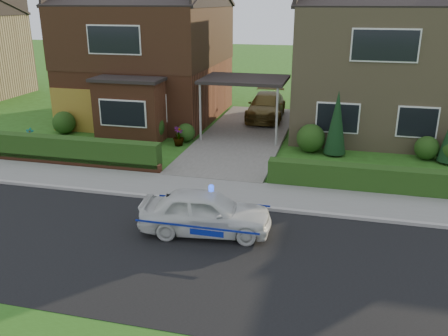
% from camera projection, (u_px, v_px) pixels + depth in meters
% --- Properties ---
extents(ground, '(120.00, 120.00, 0.00)m').
position_uv_depth(ground, '(158.00, 249.00, 12.24)').
color(ground, '#275115').
rests_on(ground, ground).
extents(road, '(60.00, 6.00, 0.02)m').
position_uv_depth(road, '(158.00, 249.00, 12.24)').
color(road, black).
rests_on(road, ground).
extents(kerb, '(60.00, 0.16, 0.12)m').
position_uv_depth(kerb, '(193.00, 201.00, 15.01)').
color(kerb, '#9E9993').
rests_on(kerb, ground).
extents(sidewalk, '(60.00, 2.00, 0.10)m').
position_uv_depth(sidewalk, '(202.00, 189.00, 15.97)').
color(sidewalk, slate).
rests_on(sidewalk, ground).
extents(driveway, '(3.80, 12.00, 0.12)m').
position_uv_depth(driveway, '(244.00, 136.00, 22.28)').
color(driveway, '#666059').
rests_on(driveway, ground).
extents(house_left, '(7.50, 9.53, 7.25)m').
position_uv_depth(house_left, '(149.00, 46.00, 24.99)').
color(house_left, brown).
rests_on(house_left, ground).
extents(house_right, '(7.50, 8.06, 7.25)m').
position_uv_depth(house_right, '(377.00, 54.00, 22.49)').
color(house_right, '#8E7A57').
rests_on(house_right, ground).
extents(carport_link, '(3.80, 3.00, 2.77)m').
position_uv_depth(carport_link, '(244.00, 80.00, 21.37)').
color(carport_link, black).
rests_on(carport_link, ground).
extents(garage_door, '(2.20, 0.10, 2.10)m').
position_uv_depth(garage_door, '(73.00, 110.00, 22.87)').
color(garage_door, olive).
rests_on(garage_door, ground).
extents(dwarf_wall, '(7.70, 0.25, 0.36)m').
position_uv_depth(dwarf_wall, '(68.00, 161.00, 18.34)').
color(dwarf_wall, brown).
rests_on(dwarf_wall, ground).
extents(hedge_left, '(7.50, 0.55, 0.90)m').
position_uv_depth(hedge_left, '(70.00, 165.00, 18.54)').
color(hedge_left, '#173912').
rests_on(hedge_left, ground).
extents(hedge_right, '(7.50, 0.55, 0.80)m').
position_uv_depth(hedge_right, '(380.00, 193.00, 15.81)').
color(hedge_right, '#173912').
rests_on(hedge_right, ground).
extents(shrub_left_far, '(1.08, 1.08, 1.08)m').
position_uv_depth(shrub_left_far, '(64.00, 123.00, 22.68)').
color(shrub_left_far, '#173912').
rests_on(shrub_left_far, ground).
extents(shrub_left_mid, '(1.32, 1.32, 1.32)m').
position_uv_depth(shrub_left_mid, '(150.00, 127.00, 21.43)').
color(shrub_left_mid, '#173912').
rests_on(shrub_left_mid, ground).
extents(shrub_left_near, '(0.84, 0.84, 0.84)m').
position_uv_depth(shrub_left_near, '(186.00, 133.00, 21.42)').
color(shrub_left_near, '#173912').
rests_on(shrub_left_near, ground).
extents(shrub_right_near, '(1.20, 1.20, 1.20)m').
position_uv_depth(shrub_right_near, '(311.00, 138.00, 19.91)').
color(shrub_right_near, '#173912').
rests_on(shrub_right_near, ground).
extents(shrub_right_mid, '(0.96, 0.96, 0.96)m').
position_uv_depth(shrub_right_mid, '(427.00, 148.00, 18.99)').
color(shrub_right_mid, '#173912').
rests_on(shrub_right_mid, ground).
extents(conifer_a, '(0.90, 0.90, 2.60)m').
position_uv_depth(conifer_a, '(336.00, 125.00, 19.26)').
color(conifer_a, black).
rests_on(conifer_a, ground).
extents(police_car, '(3.30, 3.74, 1.39)m').
position_uv_depth(police_car, '(206.00, 212.00, 12.91)').
color(police_car, silver).
rests_on(police_car, ground).
extents(driveway_car, '(2.02, 4.55, 1.30)m').
position_uv_depth(driveway_car, '(266.00, 106.00, 25.14)').
color(driveway_car, brown).
rests_on(driveway_car, driveway).
extents(potted_plant_a, '(0.42, 0.32, 0.72)m').
position_uv_depth(potted_plant_a, '(30.00, 136.00, 21.07)').
color(potted_plant_a, gray).
rests_on(potted_plant_a, ground).
extents(potted_plant_b, '(0.58, 0.54, 0.83)m').
position_uv_depth(potted_plant_b, '(140.00, 133.00, 21.32)').
color(potted_plant_b, gray).
rests_on(potted_plant_b, ground).
extents(potted_plant_c, '(0.57, 0.57, 0.83)m').
position_uv_depth(potted_plant_c, '(179.00, 137.00, 20.79)').
color(potted_plant_c, gray).
rests_on(potted_plant_c, ground).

